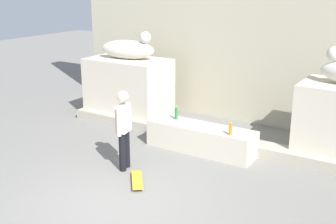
{
  "coord_description": "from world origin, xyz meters",
  "views": [
    {
      "loc": [
        4.29,
        -5.19,
        3.77
      ],
      "look_at": [
        -0.35,
        2.15,
        1.1
      ],
      "focal_mm": 46.06,
      "sensor_mm": 36.0,
      "label": 1
    }
  ],
  "objects_px": {
    "statue_reclining_left": "(129,49)",
    "bottle_orange": "(230,130)",
    "skater": "(124,127)",
    "bottle_green": "(176,114)",
    "skateboard": "(137,180)"
  },
  "relations": [
    {
      "from": "skater",
      "to": "bottle_green",
      "type": "xyz_separation_m",
      "value": [
        0.14,
        1.82,
        -0.18
      ]
    },
    {
      "from": "statue_reclining_left",
      "to": "skateboard",
      "type": "distance_m",
      "value": 4.7
    },
    {
      "from": "bottle_orange",
      "to": "bottle_green",
      "type": "distance_m",
      "value": 1.57
    },
    {
      "from": "skateboard",
      "to": "bottle_green",
      "type": "distance_m",
      "value": 2.38
    },
    {
      "from": "skater",
      "to": "bottle_orange",
      "type": "height_order",
      "value": "skater"
    },
    {
      "from": "bottle_green",
      "to": "skater",
      "type": "bearing_deg",
      "value": -94.36
    },
    {
      "from": "skateboard",
      "to": "bottle_orange",
      "type": "bearing_deg",
      "value": 112.55
    },
    {
      "from": "bottle_orange",
      "to": "bottle_green",
      "type": "xyz_separation_m",
      "value": [
        -1.54,
        0.31,
        0.02
      ]
    },
    {
      "from": "skater",
      "to": "skateboard",
      "type": "distance_m",
      "value": 1.13
    },
    {
      "from": "statue_reclining_left",
      "to": "bottle_green",
      "type": "xyz_separation_m",
      "value": [
        2.22,
        -1.12,
        -1.21
      ]
    },
    {
      "from": "skater",
      "to": "skateboard",
      "type": "height_order",
      "value": "skater"
    },
    {
      "from": "skater",
      "to": "bottle_green",
      "type": "bearing_deg",
      "value": 162.42
    },
    {
      "from": "statue_reclining_left",
      "to": "bottle_orange",
      "type": "bearing_deg",
      "value": -30.48
    },
    {
      "from": "bottle_orange",
      "to": "bottle_green",
      "type": "height_order",
      "value": "bottle_green"
    },
    {
      "from": "bottle_orange",
      "to": "bottle_green",
      "type": "bearing_deg",
      "value": 168.6
    }
  ]
}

